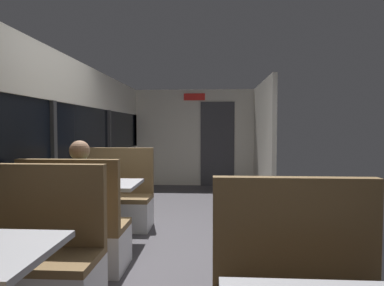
{
  "coord_description": "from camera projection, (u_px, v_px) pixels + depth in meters",
  "views": [
    {
      "loc": [
        0.41,
        -3.75,
        1.38
      ],
      "look_at": [
        0.02,
        2.82,
        1.08
      ],
      "focal_mm": 31.0,
      "sensor_mm": 36.0,
      "label": 1
    }
  ],
  "objects": [
    {
      "name": "bench_near_window_facing_entry",
      "position": [
        36.0,
        269.0,
        2.48
      ],
      "size": [
        0.95,
        0.5,
        1.1
      ],
      "color": "silver",
      "rests_on": "ground_plane"
    },
    {
      "name": "carriage_end_bulkhead",
      "position": [
        197.0,
        138.0,
        7.95
      ],
      "size": [
        2.9,
        0.11,
        2.3
      ],
      "color": "beige",
      "rests_on": "ground_plane"
    },
    {
      "name": "ground_plane",
      "position": [
        176.0,
        248.0,
        3.83
      ],
      "size": [
        3.3,
        9.2,
        0.02
      ],
      "primitive_type": "cube",
      "color": "#423F44"
    },
    {
      "name": "carriage_window_panel_left",
      "position": [
        52.0,
        152.0,
        3.86
      ],
      "size": [
        0.09,
        8.48,
        2.3
      ],
      "color": "beige",
      "rests_on": "ground_plane"
    },
    {
      "name": "bench_mid_window_facing_entry",
      "position": [
        117.0,
        204.0,
        4.6
      ],
      "size": [
        0.95,
        0.5,
        1.1
      ],
      "color": "silver",
      "rests_on": "ground_plane"
    },
    {
      "name": "seated_passenger",
      "position": [
        79.0,
        214.0,
        3.27
      ],
      "size": [
        0.47,
        0.55,
        1.26
      ],
      "color": "#26262D",
      "rests_on": "ground_plane"
    },
    {
      "name": "coffee_cup_primary",
      "position": [
        97.0,
        179.0,
        3.84
      ],
      "size": [
        0.07,
        0.07,
        0.09
      ],
      "color": "#26598C",
      "rests_on": "dining_table_mid_window"
    },
    {
      "name": "dining_table_mid_window",
      "position": [
        100.0,
        191.0,
        3.89
      ],
      "size": [
        0.9,
        0.7,
        0.74
      ],
      "color": "#9E9EA3",
      "rests_on": "ground_plane"
    },
    {
      "name": "carriage_aisle_panel_right",
      "position": [
        263.0,
        139.0,
        6.68
      ],
      "size": [
        0.08,
        2.4,
        2.3
      ],
      "primitive_type": "cube",
      "color": "beige",
      "rests_on": "ground_plane"
    },
    {
      "name": "bench_mid_window_facing_end",
      "position": [
        76.0,
        237.0,
        3.21
      ],
      "size": [
        0.95,
        0.5,
        1.1
      ],
      "color": "silver",
      "rests_on": "ground_plane"
    }
  ]
}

